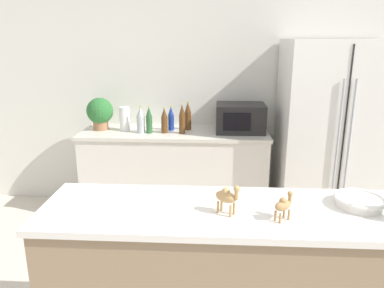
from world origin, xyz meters
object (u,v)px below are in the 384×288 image
at_px(fruit_bowl, 360,201).
at_px(back_bottle_3, 141,120).
at_px(potted_plant, 100,112).
at_px(back_bottle_0, 188,116).
at_px(back_bottle_5, 171,119).
at_px(camel_figurine, 284,205).
at_px(back_bottle_1, 149,120).
at_px(camel_figurine_second, 227,196).
at_px(back_bottle_2, 164,121).
at_px(refrigerator, 330,135).
at_px(back_bottle_4, 182,119).
at_px(paper_towel_roll, 125,119).
at_px(microwave, 240,118).

bearing_deg(fruit_bowl, back_bottle_3, 130.02).
xyz_separation_m(potted_plant, back_bottle_0, (0.89, 0.05, -0.04)).
bearing_deg(back_bottle_5, potted_plant, -178.83).
xyz_separation_m(potted_plant, camel_figurine, (1.49, -2.04, -0.03)).
height_order(back_bottle_1, back_bottle_5, back_bottle_1).
distance_m(back_bottle_1, camel_figurine_second, 2.01).
xyz_separation_m(back_bottle_0, camel_figurine_second, (0.33, -2.05, 0.03)).
bearing_deg(back_bottle_5, fruit_bowl, -57.75).
bearing_deg(back_bottle_2, camel_figurine_second, -73.67).
distance_m(back_bottle_2, camel_figurine, 2.11).
bearing_deg(back_bottle_0, fruit_bowl, -62.06).
xyz_separation_m(refrigerator, back_bottle_4, (-1.44, -0.00, 0.14)).
distance_m(potted_plant, back_bottle_3, 0.45).
height_order(back_bottle_3, camel_figurine, back_bottle_3).
xyz_separation_m(back_bottle_4, back_bottle_5, (-0.12, 0.13, -0.02)).
bearing_deg(back_bottle_4, back_bottle_0, 74.56).
bearing_deg(camel_figurine, back_bottle_2, 112.83).
bearing_deg(back_bottle_1, potted_plant, 167.86).
distance_m(back_bottle_2, back_bottle_5, 0.13).
relative_size(potted_plant, back_bottle_0, 1.11).
bearing_deg(back_bottle_5, back_bottle_2, -115.02).
bearing_deg(camel_figurine_second, back_bottle_1, 110.53).
xyz_separation_m(potted_plant, camel_figurine_second, (1.23, -1.99, -0.01)).
bearing_deg(back_bottle_2, refrigerator, -0.34).
distance_m(paper_towel_roll, back_bottle_1, 0.28).
distance_m(fruit_bowl, camel_figurine, 0.46).
distance_m(microwave, back_bottle_0, 0.53).
bearing_deg(paper_towel_roll, back_bottle_3, -25.30).
bearing_deg(back_bottle_1, fruit_bowl, -51.62).
xyz_separation_m(back_bottle_2, back_bottle_3, (-0.23, -0.01, 0.00)).
height_order(microwave, fruit_bowl, microwave).
xyz_separation_m(back_bottle_2, camel_figurine, (0.82, -1.94, 0.03)).
relative_size(microwave, back_bottle_4, 1.61).
distance_m(camel_figurine, camel_figurine_second, 0.27).
distance_m(microwave, back_bottle_5, 0.70).
relative_size(back_bottle_3, back_bottle_4, 0.90).
bearing_deg(potted_plant, fruit_bowl, -44.33).
bearing_deg(camel_figurine, back_bottle_1, 116.62).
bearing_deg(back_bottle_2, fruit_bowl, -54.96).
height_order(back_bottle_0, fruit_bowl, back_bottle_0).
relative_size(potted_plant, fruit_bowl, 1.27).
relative_size(back_bottle_2, camel_figurine, 1.88).
xyz_separation_m(refrigerator, back_bottle_2, (-1.61, 0.01, 0.12)).
relative_size(paper_towel_roll, fruit_bowl, 0.93).
bearing_deg(back_bottle_2, back_bottle_5, 64.98).
bearing_deg(fruit_bowl, camel_figurine, -157.35).
bearing_deg(camel_figurine, fruit_bowl, 22.65).
height_order(back_bottle_2, camel_figurine_second, back_bottle_2).
bearing_deg(paper_towel_roll, back_bottle_0, 7.05).
bearing_deg(back_bottle_1, back_bottle_5, 32.13).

